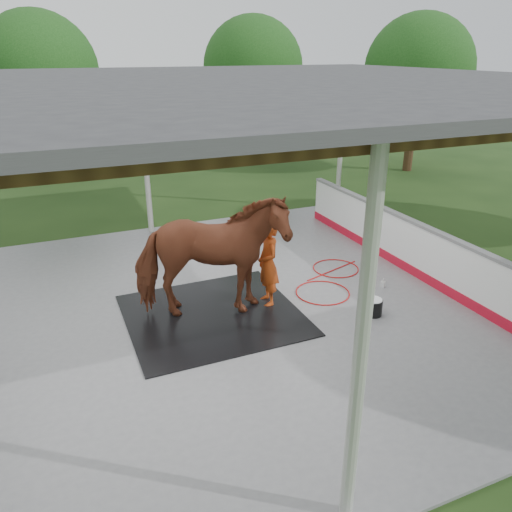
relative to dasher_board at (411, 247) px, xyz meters
name	(u,v)px	position (x,y,z in m)	size (l,w,h in m)	color
ground	(207,313)	(-4.60, 0.00, -0.59)	(100.00, 100.00, 0.00)	#1E3814
concrete_slab	(207,312)	(-4.60, 0.00, -0.57)	(12.00, 10.00, 0.05)	slate
pavilion_structure	(197,88)	(-4.60, 0.00, 3.37)	(12.60, 10.60, 4.05)	beige
dasher_board	(411,247)	(0.00, 0.00, 0.00)	(0.16, 8.00, 1.15)	red
tree_belt	(199,95)	(-4.30, 0.90, 3.20)	(28.00, 28.00, 5.80)	#382314
rubber_mat	(213,315)	(-4.54, -0.20, -0.53)	(3.04, 2.85, 0.02)	black
horse	(211,258)	(-4.54, -0.20, 0.60)	(1.20, 2.64, 2.23)	brown
handler	(268,264)	(-3.43, -0.15, 0.27)	(0.59, 0.39, 1.63)	#BE4214
wash_bucket	(373,307)	(-1.86, -1.31, -0.38)	(0.34, 0.34, 0.31)	black
soap_bottle_a	(366,262)	(-0.81, 0.43, -0.38)	(0.12, 0.12, 0.32)	silver
soap_bottle_b	(383,283)	(-1.00, -0.45, -0.45)	(0.08, 0.09, 0.19)	#338CD8
hose_coil	(329,280)	(-1.85, 0.22, -0.53)	(2.01, 1.95, 0.02)	red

